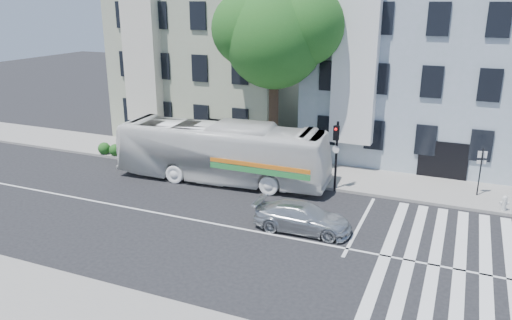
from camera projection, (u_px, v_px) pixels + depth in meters
The scene contains 11 objects.
ground at pixel (205, 222), 22.43m from camera, with size 120.00×120.00×0.00m, color black.
sidewalk_far at pixel (270, 168), 29.41m from camera, with size 80.00×4.00×0.15m, color gray.
building_left at pixel (217, 58), 36.50m from camera, with size 12.00×10.00×11.00m, color #A4AC90.
building_right at pixel (415, 67), 31.27m from camera, with size 12.00×10.00×11.00m, color #95A9B1.
street_tree at pixel (277, 32), 27.66m from camera, with size 7.30×5.90×11.10m.
bus at pixel (222, 152), 27.13m from camera, with size 11.75×2.75×3.27m, color white.
sedan at pixel (302, 217), 21.43m from camera, with size 4.21×1.71×1.22m, color silver.
hedge at pixel (161, 156), 30.20m from camera, with size 8.50×0.84×0.70m, color #29551B, non-canonical shape.
traffic_signal at pixel (336, 147), 25.25m from camera, with size 0.38×0.51×3.73m.
fire_hydrant at pixel (504, 203), 23.17m from camera, with size 0.42×0.26×0.74m.
far_sign_pole at pixel (481, 165), 24.69m from camera, with size 0.44×0.21×2.45m.
Camera 1 is at (10.16, -17.96, 9.52)m, focal length 35.00 mm.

